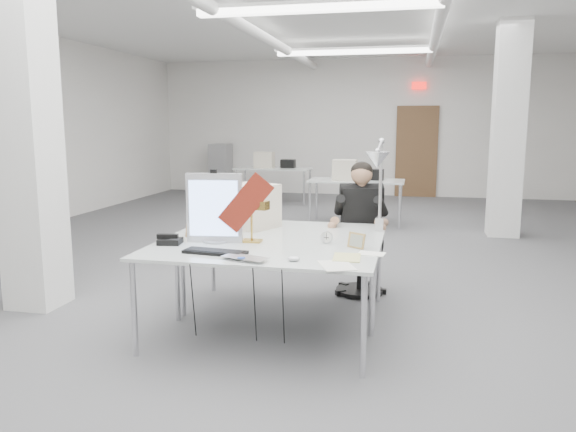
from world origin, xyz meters
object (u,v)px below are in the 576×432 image
(office_chair, at_px, (361,243))
(bankers_lamp, at_px, (252,219))
(laptop, at_px, (241,260))
(architect_lamp, at_px, (379,189))
(desk_phone, at_px, (170,241))
(monitor, at_px, (214,208))
(beige_monitor, at_px, (251,206))
(seated_person, at_px, (361,207))
(desk_main, at_px, (258,252))

(office_chair, relative_size, bankers_lamp, 2.83)
(office_chair, height_order, laptop, office_chair)
(bankers_lamp, distance_m, architect_lamp, 1.11)
(bankers_lamp, height_order, desk_phone, bankers_lamp)
(monitor, xyz_separation_m, architect_lamp, (1.28, 0.54, 0.12))
(monitor, height_order, beige_monitor, monitor)
(office_chair, distance_m, architect_lamp, 1.00)
(laptop, xyz_separation_m, desk_phone, (-0.73, 0.44, 0.01))
(seated_person, relative_size, beige_monitor, 2.11)
(monitor, distance_m, laptop, 0.76)
(office_chair, xyz_separation_m, laptop, (-0.66, -1.88, 0.24))
(laptop, bearing_deg, office_chair, 86.82)
(monitor, bearing_deg, bankers_lamp, 5.16)
(monitor, bearing_deg, office_chair, 42.48)
(desk_main, height_order, office_chair, office_chair)
(laptop, distance_m, beige_monitor, 1.33)
(seated_person, distance_m, architect_lamp, 0.78)
(laptop, xyz_separation_m, architect_lamp, (0.87, 1.13, 0.39))
(laptop, xyz_separation_m, bankers_lamp, (-0.11, 0.66, 0.17))
(architect_lamp, bearing_deg, desk_main, -131.78)
(architect_lamp, bearing_deg, monitor, -151.16)
(laptop, height_order, desk_phone, desk_phone)
(laptop, distance_m, architect_lamp, 1.48)
(office_chair, xyz_separation_m, desk_phone, (-1.39, -1.44, 0.25))
(desk_main, xyz_separation_m, monitor, (-0.43, 0.23, 0.29))
(beige_monitor, bearing_deg, laptop, -52.32)
(desk_main, relative_size, seated_person, 2.02)
(monitor, relative_size, architect_lamp, 0.70)
(office_chair, xyz_separation_m, seated_person, (0.00, -0.05, 0.37))
(desk_phone, distance_m, beige_monitor, 0.96)
(desk_phone, bearing_deg, desk_main, -14.51)
(laptop, height_order, bankers_lamp, bankers_lamp)
(desk_main, bearing_deg, beige_monitor, 109.37)
(desk_phone, bearing_deg, beige_monitor, 54.97)
(office_chair, height_order, desk_phone, office_chair)
(office_chair, distance_m, beige_monitor, 1.21)
(seated_person, xyz_separation_m, monitor, (-1.07, -1.24, 0.14))
(laptop, bearing_deg, bankers_lamp, 116.10)
(office_chair, relative_size, architect_lamp, 1.31)
(laptop, bearing_deg, monitor, 140.74)
(office_chair, bearing_deg, bankers_lamp, -135.23)
(desk_main, bearing_deg, monitor, 151.29)
(laptop, distance_m, bankers_lamp, 0.69)
(desk_main, bearing_deg, seated_person, 66.55)
(bankers_lamp, bearing_deg, desk_phone, -149.87)
(laptop, relative_size, beige_monitor, 0.80)
(beige_monitor, bearing_deg, desk_main, -46.31)
(office_chair, height_order, beige_monitor, beige_monitor)
(seated_person, height_order, architect_lamp, architect_lamp)
(office_chair, relative_size, desk_phone, 5.94)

